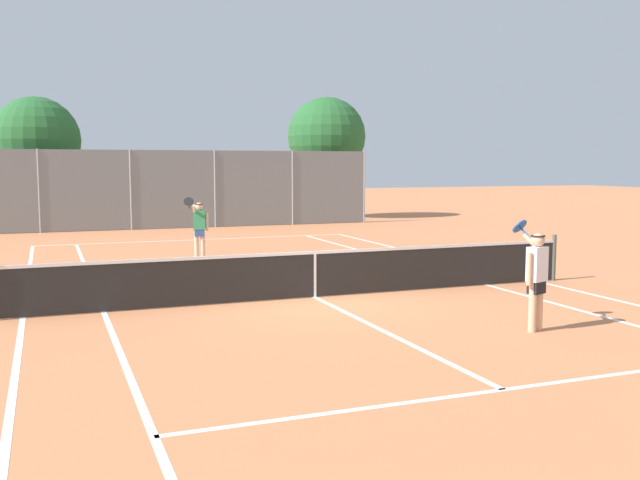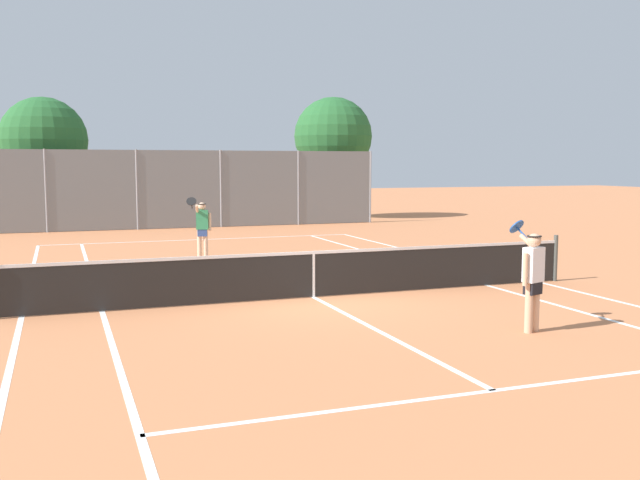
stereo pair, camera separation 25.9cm
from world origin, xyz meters
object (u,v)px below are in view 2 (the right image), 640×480
(tennis_net, at_px, (314,273))
(tree_behind_right, at_px, (334,138))
(player_near_side, at_px, (532,275))
(tree_behind_left, at_px, (46,143))
(loose_tennis_ball_0, at_px, (58,281))
(loose_tennis_ball_2, at_px, (252,286))
(player_far_left, at_px, (202,226))
(loose_tennis_ball_1, at_px, (410,265))

(tennis_net, height_order, tree_behind_right, tree_behind_right)
(tennis_net, relative_size, tree_behind_right, 2.00)
(player_near_side, distance_m, tree_behind_left, 24.68)
(loose_tennis_ball_0, xyz_separation_m, loose_tennis_ball_2, (4.02, -2.13, 0.00))
(tennis_net, height_order, player_far_left, player_far_left)
(tree_behind_right, bearing_deg, player_near_side, -103.78)
(loose_tennis_ball_0, distance_m, tree_behind_right, 21.08)
(tree_behind_right, bearing_deg, tree_behind_left, -177.90)
(player_near_side, distance_m, loose_tennis_ball_0, 10.61)
(tennis_net, distance_m, player_near_side, 4.65)
(player_far_left, distance_m, tree_behind_left, 13.33)
(tennis_net, bearing_deg, loose_tennis_ball_2, 118.80)
(loose_tennis_ball_2, bearing_deg, loose_tennis_ball_1, 19.85)
(player_near_side, relative_size, player_far_left, 1.00)
(player_far_left, xyz_separation_m, loose_tennis_ball_0, (-3.97, -3.27, -0.89))
(tree_behind_left, bearing_deg, loose_tennis_ball_1, -60.25)
(player_far_left, distance_m, loose_tennis_ball_2, 5.48)
(loose_tennis_ball_2, bearing_deg, tree_behind_right, 63.67)
(loose_tennis_ball_0, bearing_deg, player_far_left, 39.55)
(player_far_left, distance_m, loose_tennis_ball_0, 5.22)
(loose_tennis_ball_2, relative_size, tree_behind_left, 0.01)
(loose_tennis_ball_1, bearing_deg, tree_behind_right, 75.61)
(player_near_side, bearing_deg, tree_behind_left, 107.88)
(player_near_side, distance_m, loose_tennis_ball_1, 7.57)
(tennis_net, xyz_separation_m, player_near_side, (2.30, -4.02, 0.42))
(tennis_net, height_order, player_near_side, player_near_side)
(tree_behind_right, bearing_deg, loose_tennis_ball_1, -104.39)
(loose_tennis_ball_0, height_order, loose_tennis_ball_1, same)
(tennis_net, xyz_separation_m, loose_tennis_ball_1, (3.91, 3.32, -0.48))
(tennis_net, bearing_deg, tree_behind_right, 67.66)
(loose_tennis_ball_2, bearing_deg, loose_tennis_ball_0, 152.06)
(loose_tennis_ball_1, height_order, tree_behind_right, tree_behind_right)
(loose_tennis_ball_0, xyz_separation_m, loose_tennis_ball_1, (8.80, -0.40, 0.00))
(tennis_net, relative_size, loose_tennis_ball_2, 181.82)
(loose_tennis_ball_2, height_order, tree_behind_right, tree_behind_right)
(tennis_net, height_order, loose_tennis_ball_2, tennis_net)
(player_far_left, height_order, loose_tennis_ball_2, player_far_left)
(player_near_side, relative_size, loose_tennis_ball_1, 26.88)
(loose_tennis_ball_0, distance_m, loose_tennis_ball_2, 4.55)
(player_near_side, xyz_separation_m, player_far_left, (-3.22, 11.02, 0.00))
(loose_tennis_ball_1, height_order, tree_behind_left, tree_behind_left)
(loose_tennis_ball_1, bearing_deg, loose_tennis_ball_2, -160.15)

